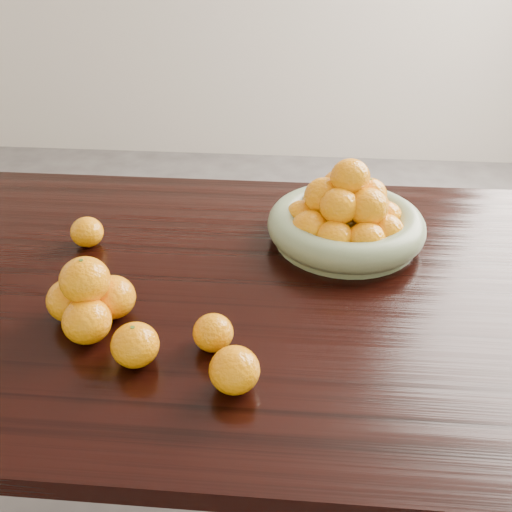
# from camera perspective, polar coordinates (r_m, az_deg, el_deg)

# --- Properties ---
(ground) EXTENTS (5.00, 5.00, 0.00)m
(ground) POSITION_cam_1_polar(r_m,az_deg,el_deg) (1.74, 1.60, -23.44)
(ground) COLOR #64605E
(ground) RESTS_ON ground
(dining_table) EXTENTS (2.00, 1.00, 0.75)m
(dining_table) POSITION_cam_1_polar(r_m,az_deg,el_deg) (1.25, 2.06, -6.18)
(dining_table) COLOR black
(dining_table) RESTS_ON ground
(fruit_bowl) EXTENTS (0.36, 0.36, 0.20)m
(fruit_bowl) POSITION_cam_1_polar(r_m,az_deg,el_deg) (1.33, 9.00, 3.72)
(fruit_bowl) COLOR gray
(fruit_bowl) RESTS_ON dining_table
(orange_pyramid) EXTENTS (0.16, 0.16, 0.14)m
(orange_pyramid) POSITION_cam_1_polar(r_m,az_deg,el_deg) (1.10, -16.39, -4.16)
(orange_pyramid) COLOR #FF9D07
(orange_pyramid) RESTS_ON dining_table
(loose_orange_0) EXTENTS (0.08, 0.08, 0.08)m
(loose_orange_0) POSITION_cam_1_polar(r_m,az_deg,el_deg) (1.00, -11.99, -8.69)
(loose_orange_0) COLOR #FF9D07
(loose_orange_0) RESTS_ON dining_table
(loose_orange_1) EXTENTS (0.07, 0.07, 0.07)m
(loose_orange_1) POSITION_cam_1_polar(r_m,az_deg,el_deg) (1.02, -4.31, -7.65)
(loose_orange_1) COLOR #FF9D07
(loose_orange_1) RESTS_ON dining_table
(loose_orange_2) EXTENTS (0.08, 0.08, 0.08)m
(loose_orange_2) POSITION_cam_1_polar(r_m,az_deg,el_deg) (0.94, -2.17, -11.32)
(loose_orange_2) COLOR #FF9D07
(loose_orange_2) RESTS_ON dining_table
(loose_orange_3) EXTENTS (0.07, 0.07, 0.07)m
(loose_orange_3) POSITION_cam_1_polar(r_m,az_deg,el_deg) (1.36, -16.54, 2.32)
(loose_orange_3) COLOR #FF9D07
(loose_orange_3) RESTS_ON dining_table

